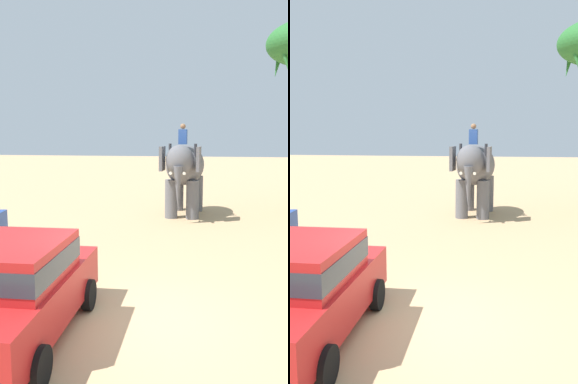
% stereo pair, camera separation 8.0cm
% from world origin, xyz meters
% --- Properties ---
extents(ground_plane, '(120.00, 120.00, 0.00)m').
position_xyz_m(ground_plane, '(0.00, 0.00, 0.00)').
color(ground_plane, tan).
extents(car_sedan_foreground, '(1.99, 4.16, 1.70)m').
position_xyz_m(car_sedan_foreground, '(-1.65, -0.89, 0.93)').
color(car_sedan_foreground, red).
rests_on(car_sedan_foreground, ground).
extents(elephant_with_mahout, '(1.80, 3.92, 3.88)m').
position_xyz_m(elephant_with_mahout, '(0.36, 10.30, 1.99)').
color(elephant_with_mahout, slate).
rests_on(elephant_with_mahout, ground).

